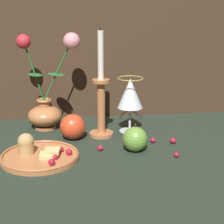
{
  "coord_description": "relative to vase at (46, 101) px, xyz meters",
  "views": [
    {
      "loc": [
        -0.05,
        -1.07,
        0.42
      ],
      "look_at": [
        0.07,
        0.0,
        0.1
      ],
      "focal_mm": 60.0,
      "sensor_mm": 36.0,
      "label": 1
    }
  ],
  "objects": [
    {
      "name": "apple_near_glass",
      "position": [
        0.26,
        -0.23,
        -0.06
      ],
      "size": [
        0.07,
        0.07,
        0.08
      ],
      "color": "#669938",
      "rests_on": "ground_plane"
    },
    {
      "name": "apple_beside_vase",
      "position": [
        0.08,
        -0.11,
        -0.06
      ],
      "size": [
        0.08,
        0.08,
        0.09
      ],
      "color": "#D14223",
      "rests_on": "ground_plane"
    },
    {
      "name": "vase",
      "position": [
        0.0,
        0.0,
        0.0
      ],
      "size": [
        0.2,
        0.12,
        0.32
      ],
      "color": "#B77042",
      "rests_on": "ground_plane"
    },
    {
      "name": "berry_under_candlestick",
      "position": [
        0.16,
        -0.22,
        -0.09
      ],
      "size": [
        0.02,
        0.02,
        0.02
      ],
      "primitive_type": "sphere",
      "color": "#AD192D",
      "rests_on": "ground_plane"
    },
    {
      "name": "berry_by_glass_stem",
      "position": [
        0.37,
        -0.29,
        -0.09
      ],
      "size": [
        0.01,
        0.01,
        0.01
      ],
      "primitive_type": "sphere",
      "color": "#AD192D",
      "rests_on": "ground_plane"
    },
    {
      "name": "wine_glass",
      "position": [
        0.28,
        -0.06,
        0.03
      ],
      "size": [
        0.08,
        0.08,
        0.18
      ],
      "color": "silver",
      "rests_on": "ground_plane"
    },
    {
      "name": "berry_near_plate",
      "position": [
        0.33,
        -0.18,
        -0.09
      ],
      "size": [
        0.02,
        0.02,
        0.02
      ],
      "primitive_type": "sphere",
      "color": "#AD192D",
      "rests_on": "ground_plane"
    },
    {
      "name": "candlestick",
      "position": [
        0.18,
        -0.09,
        0.02
      ],
      "size": [
        0.08,
        0.08,
        0.35
      ],
      "color": "#B77042",
      "rests_on": "ground_plane"
    },
    {
      "name": "berry_front_center",
      "position": [
        0.39,
        -0.19,
        -0.09
      ],
      "size": [
        0.02,
        0.02,
        0.02
      ],
      "primitive_type": "sphere",
      "color": "#AD192D",
      "rests_on": "ground_plane"
    },
    {
      "name": "plate_with_pastries",
      "position": [
        -0.01,
        -0.26,
        -0.09
      ],
      "size": [
        0.22,
        0.22,
        0.07
      ],
      "color": "#B77042",
      "rests_on": "ground_plane"
    },
    {
      "name": "ground_plane",
      "position": [
        0.13,
        -0.17,
        -0.1
      ],
      "size": [
        2.4,
        2.4,
        0.0
      ],
      "primitive_type": "plane",
      "color": "#232D23",
      "rests_on": "ground"
    }
  ]
}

